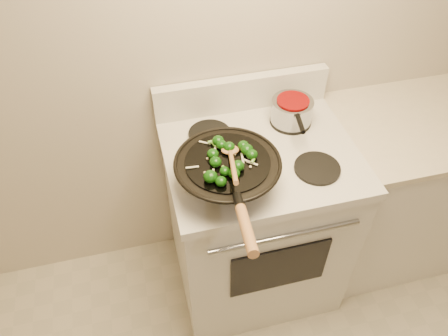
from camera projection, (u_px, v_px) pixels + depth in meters
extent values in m
plane|color=beige|center=(312.00, 18.00, 1.78)|extent=(3.50, 0.00, 3.50)
cube|color=silver|center=(255.00, 224.00, 2.11)|extent=(0.76, 0.64, 0.88)
cube|color=silver|center=(261.00, 155.00, 1.78)|extent=(0.78, 0.66, 0.04)
cube|color=silver|center=(242.00, 93.00, 1.92)|extent=(0.78, 0.05, 0.16)
cylinder|color=#94969C|center=(285.00, 237.00, 1.64)|extent=(0.60, 0.02, 0.02)
cube|color=black|center=(279.00, 269.00, 1.81)|extent=(0.42, 0.01, 0.28)
cylinder|color=black|center=(227.00, 185.00, 1.63)|extent=(0.18, 0.18, 0.01)
cylinder|color=black|center=(317.00, 168.00, 1.69)|extent=(0.18, 0.18, 0.01)
cylinder|color=black|center=(210.00, 134.00, 1.84)|extent=(0.18, 0.18, 0.01)
cylinder|color=black|center=(290.00, 121.00, 1.90)|extent=(0.18, 0.18, 0.01)
cube|color=silver|center=(395.00, 191.00, 2.26)|extent=(0.75, 0.60, 0.88)
cube|color=beige|center=(423.00, 123.00, 1.94)|extent=(0.77, 0.62, 0.03)
torus|color=black|center=(228.00, 162.00, 1.55)|extent=(0.39, 0.39, 0.01)
cylinder|color=black|center=(228.00, 162.00, 1.55)|extent=(0.31, 0.31, 0.01)
cylinder|color=black|center=(239.00, 201.00, 1.37)|extent=(0.04, 0.07, 0.04)
cylinder|color=#9C6A3D|center=(247.00, 230.00, 1.26)|extent=(0.05, 0.21, 0.07)
ellipsoid|color=#0D3608|center=(213.00, 154.00, 1.55)|extent=(0.04, 0.04, 0.04)
cylinder|color=#42752A|center=(216.00, 156.00, 1.56)|extent=(0.01, 0.02, 0.02)
ellipsoid|color=#0D3608|center=(221.00, 145.00, 1.58)|extent=(0.04, 0.04, 0.03)
ellipsoid|color=#0D3608|center=(210.00, 177.00, 1.46)|extent=(0.05, 0.05, 0.04)
ellipsoid|color=#0D3608|center=(229.00, 147.00, 1.57)|extent=(0.04, 0.04, 0.04)
cylinder|color=#42752A|center=(232.00, 149.00, 1.58)|extent=(0.02, 0.02, 0.01)
ellipsoid|color=#0D3608|center=(215.00, 162.00, 1.52)|extent=(0.04, 0.04, 0.04)
ellipsoid|color=#0D3608|center=(225.00, 171.00, 1.49)|extent=(0.04, 0.04, 0.03)
ellipsoid|color=#0D3608|center=(238.00, 166.00, 1.50)|extent=(0.04, 0.04, 0.04)
cylinder|color=#42752A|center=(242.00, 167.00, 1.51)|extent=(0.02, 0.02, 0.01)
ellipsoid|color=#0D3608|center=(243.00, 146.00, 1.58)|extent=(0.04, 0.04, 0.04)
ellipsoid|color=#0D3608|center=(252.00, 154.00, 1.54)|extent=(0.04, 0.04, 0.04)
ellipsoid|color=#0D3608|center=(218.00, 141.00, 1.59)|extent=(0.04, 0.04, 0.04)
cylinder|color=#42752A|center=(222.00, 143.00, 1.60)|extent=(0.02, 0.01, 0.02)
ellipsoid|color=#0D3608|center=(234.00, 174.00, 1.48)|extent=(0.04, 0.04, 0.04)
ellipsoid|color=#0D3608|center=(247.00, 150.00, 1.56)|extent=(0.05, 0.05, 0.04)
ellipsoid|color=#0D3608|center=(221.00, 181.00, 1.45)|extent=(0.04, 0.04, 0.03)
cylinder|color=#42752A|center=(224.00, 183.00, 1.46)|extent=(0.02, 0.01, 0.01)
cube|color=beige|center=(248.00, 161.00, 1.54)|extent=(0.04, 0.04, 0.00)
cube|color=beige|center=(252.00, 163.00, 1.53)|extent=(0.04, 0.03, 0.00)
cube|color=beige|center=(226.00, 149.00, 1.59)|extent=(0.04, 0.02, 0.00)
cube|color=beige|center=(242.00, 158.00, 1.55)|extent=(0.02, 0.05, 0.00)
cube|color=beige|center=(215.00, 152.00, 1.57)|extent=(0.02, 0.05, 0.00)
cube|color=beige|center=(233.00, 149.00, 1.58)|extent=(0.02, 0.04, 0.00)
cube|color=beige|center=(205.00, 143.00, 1.61)|extent=(0.04, 0.03, 0.00)
cube|color=beige|center=(213.00, 174.00, 1.49)|extent=(0.02, 0.05, 0.00)
cube|color=beige|center=(192.00, 167.00, 1.52)|extent=(0.05, 0.01, 0.00)
cylinder|color=#59912E|center=(209.00, 153.00, 1.56)|extent=(0.03, 0.02, 0.02)
cylinder|color=#59912E|center=(214.00, 144.00, 1.59)|extent=(0.02, 0.03, 0.01)
cylinder|color=#59912E|center=(224.00, 168.00, 1.51)|extent=(0.02, 0.01, 0.01)
cylinder|color=#59912E|center=(211.00, 142.00, 1.60)|extent=(0.02, 0.03, 0.02)
cylinder|color=#59912E|center=(252.00, 152.00, 1.57)|extent=(0.03, 0.03, 0.02)
cylinder|color=#59912E|center=(253.00, 161.00, 1.53)|extent=(0.03, 0.01, 0.02)
sphere|color=beige|center=(207.00, 159.00, 1.55)|extent=(0.01, 0.01, 0.01)
sphere|color=beige|center=(205.00, 173.00, 1.50)|extent=(0.01, 0.01, 0.01)
sphere|color=beige|center=(242.00, 148.00, 1.59)|extent=(0.01, 0.01, 0.01)
sphere|color=beige|center=(250.00, 167.00, 1.52)|extent=(0.01, 0.01, 0.01)
sphere|color=beige|center=(235.00, 154.00, 1.56)|extent=(0.01, 0.01, 0.01)
ellipsoid|color=#9C6A3D|center=(230.00, 150.00, 1.57)|extent=(0.07, 0.06, 0.02)
cylinder|color=#9C6A3D|center=(233.00, 166.00, 1.44)|extent=(0.07, 0.26, 0.12)
cylinder|color=#94969C|center=(292.00, 110.00, 1.86)|extent=(0.18, 0.18, 0.10)
cylinder|color=#680504|center=(293.00, 101.00, 1.82)|extent=(0.14, 0.14, 0.01)
cylinder|color=black|center=(300.00, 124.00, 1.73)|extent=(0.04, 0.11, 0.02)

